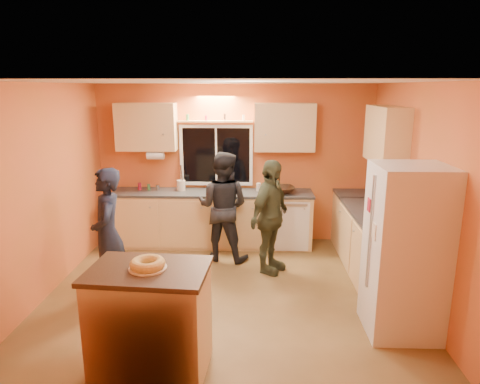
{
  "coord_description": "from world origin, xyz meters",
  "views": [
    {
      "loc": [
        0.32,
        -4.98,
        2.54
      ],
      "look_at": [
        0.14,
        0.4,
        1.22
      ],
      "focal_mm": 32.0,
      "sensor_mm": 36.0,
      "label": 1
    }
  ],
  "objects_px": {
    "refrigerator": "(405,251)",
    "person_center": "(223,206)",
    "island": "(151,320)",
    "person_right": "(270,217)",
    "person_left": "(108,234)"
  },
  "relations": [
    {
      "from": "refrigerator",
      "to": "person_center",
      "type": "bearing_deg",
      "value": 136.6
    },
    {
      "from": "island",
      "to": "person_center",
      "type": "bearing_deg",
      "value": 84.47
    },
    {
      "from": "refrigerator",
      "to": "person_right",
      "type": "relative_size",
      "value": 1.13
    },
    {
      "from": "person_center",
      "to": "person_left",
      "type": "bearing_deg",
      "value": 58.82
    },
    {
      "from": "refrigerator",
      "to": "person_left",
      "type": "bearing_deg",
      "value": 168.7
    },
    {
      "from": "person_left",
      "to": "person_right",
      "type": "xyz_separation_m",
      "value": [
        1.99,
        0.81,
        -0.01
      ]
    },
    {
      "from": "person_left",
      "to": "person_center",
      "type": "relative_size",
      "value": 0.99
    },
    {
      "from": "refrigerator",
      "to": "person_left",
      "type": "height_order",
      "value": "refrigerator"
    },
    {
      "from": "person_right",
      "to": "island",
      "type": "bearing_deg",
      "value": -177.25
    },
    {
      "from": "island",
      "to": "person_center",
      "type": "distance_m",
      "value": 2.73
    },
    {
      "from": "island",
      "to": "person_right",
      "type": "height_order",
      "value": "person_right"
    },
    {
      "from": "refrigerator",
      "to": "person_right",
      "type": "height_order",
      "value": "refrigerator"
    },
    {
      "from": "person_left",
      "to": "person_center",
      "type": "xyz_separation_m",
      "value": [
        1.3,
        1.25,
        0.01
      ]
    },
    {
      "from": "person_center",
      "to": "refrigerator",
      "type": "bearing_deg",
      "value": 151.65
    },
    {
      "from": "person_left",
      "to": "person_right",
      "type": "relative_size",
      "value": 1.02
    }
  ]
}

